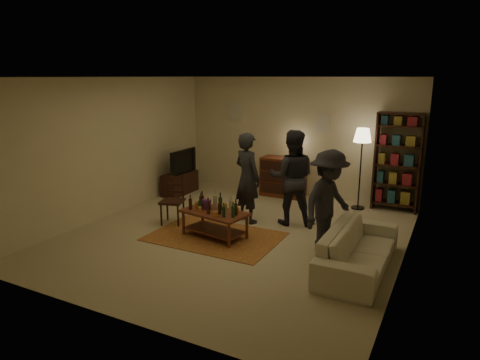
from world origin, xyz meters
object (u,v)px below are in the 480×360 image
Objects in this scene: dining_chair at (173,198)px; person_by_sofa at (328,202)px; coffee_table at (215,214)px; tv_stand at (180,178)px; bookshelf at (397,161)px; person_left at (247,178)px; dresser at (283,176)px; sofa at (359,249)px; floor_lamp at (362,141)px; person_right at (292,178)px.

person_by_sofa is (2.97, -0.02, 0.33)m from dining_chair.
coffee_table is 0.74× the size of person_by_sofa.
person_by_sofa is at bearing -23.87° from tv_stand.
bookshelf is 1.18× the size of person_left.
person_left reaches higher than tv_stand.
person_by_sofa is at bearing -102.77° from bookshelf.
person_left reaches higher than coffee_table.
dresser is 2.02m from person_left.
dresser is at bearing 37.54° from sofa.
floor_lamp is (-0.67, -0.25, 0.40)m from bookshelf.
dresser is 0.80× the size of floor_lamp.
person_left reaches higher than person_by_sofa.
sofa is (4.64, -2.20, -0.08)m from tv_stand.
tv_stand reaches higher than sofa.
sofa is at bearing -25.34° from tv_stand.
dining_chair is (-1.07, 0.29, 0.08)m from coffee_table.
coffee_table is at bearing -123.56° from floor_lamp.
sofa is 1.17× the size of person_right.
sofa is (3.55, -0.43, -0.18)m from dining_chair.
tv_stand is 3.22m from person_right.
person_by_sofa is (1.76, -0.73, -0.04)m from person_left.
coffee_table is 0.69× the size of person_right.
dresser is 3.93m from sofa.
person_left is (0.05, -1.98, 0.38)m from dresser.
person_right is at bearing 9.79° from dining_chair.
person_left is at bearing -24.90° from tv_stand.
coffee_table is at bearing 86.81° from sofa.
coffee_table is 2.98m from dresser.
person_by_sofa is (4.06, -1.80, 0.43)m from tv_stand.
bookshelf is at bearing -151.39° from person_right.
coffee_table is 2.99m from tv_stand.
sofa is 2.66m from person_left.
dining_chair is 0.45× the size of sofa.
bookshelf is 3.26m from sofa.
bookshelf is 3.15m from person_left.
person_right is (1.99, 0.98, 0.40)m from dining_chair.
floor_lamp is at bearing 12.11° from sofa.
floor_lamp is 2.60m from person_by_sofa.
person_by_sofa is (1.81, -2.71, 0.34)m from dresser.
bookshelf is 1.14× the size of person_right.
dining_chair is 2.99m from person_by_sofa.
person_left reaches higher than floor_lamp.
dining_chair is 2.25m from person_right.
person_left reaches higher than dresser.
person_left is at bearing 64.22° from sofa.
person_by_sofa reaches higher than sofa.
sofa is at bearing -90.82° from bookshelf.
person_left is at bearing 0.05° from person_right.
floor_lamp is at bearing 24.13° from dining_chair.
dresser reaches higher than tv_stand.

